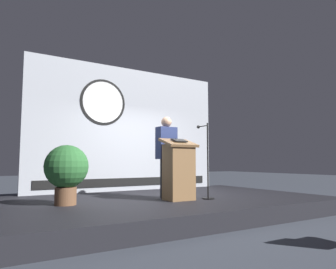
{
  "coord_description": "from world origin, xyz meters",
  "views": [
    {
      "loc": [
        -3.24,
        -5.47,
        1.03
      ],
      "look_at": [
        -0.0,
        -0.1,
        1.59
      ],
      "focal_mm": 32.73,
      "sensor_mm": 36.0,
      "label": 1
    }
  ],
  "objects_px": {
    "podium": "(179,170)",
    "speaker_person": "(166,156)",
    "potted_plant": "(66,169)",
    "microphone_stand": "(207,172)"
  },
  "relations": [
    {
      "from": "speaker_person",
      "to": "microphone_stand",
      "type": "xyz_separation_m",
      "value": [
        0.58,
        -0.59,
        -0.33
      ]
    },
    {
      "from": "speaker_person",
      "to": "potted_plant",
      "type": "distance_m",
      "value": 2.03
    },
    {
      "from": "podium",
      "to": "microphone_stand",
      "type": "distance_m",
      "value": 0.61
    },
    {
      "from": "potted_plant",
      "to": "podium",
      "type": "bearing_deg",
      "value": -12.26
    },
    {
      "from": "potted_plant",
      "to": "speaker_person",
      "type": "bearing_deg",
      "value": 1.23
    },
    {
      "from": "speaker_person",
      "to": "potted_plant",
      "type": "bearing_deg",
      "value": -178.77
    },
    {
      "from": "speaker_person",
      "to": "potted_plant",
      "type": "xyz_separation_m",
      "value": [
        -2.02,
        -0.04,
        -0.25
      ]
    },
    {
      "from": "podium",
      "to": "speaker_person",
      "type": "xyz_separation_m",
      "value": [
        0.01,
        0.48,
        0.28
      ]
    },
    {
      "from": "microphone_stand",
      "to": "speaker_person",
      "type": "bearing_deg",
      "value": 134.75
    },
    {
      "from": "speaker_person",
      "to": "podium",
      "type": "bearing_deg",
      "value": -91.07
    }
  ]
}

